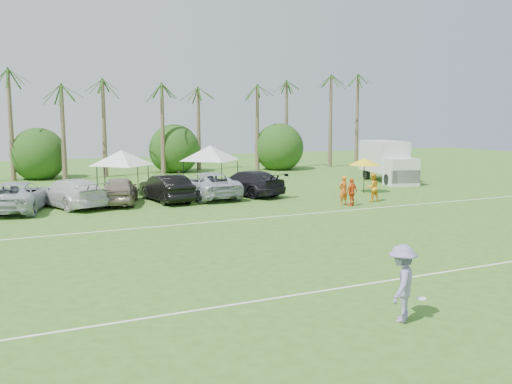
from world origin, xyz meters
name	(u,v)px	position (x,y,z in m)	size (l,w,h in m)	color
ground	(392,306)	(0.00, 0.00, 0.00)	(120.00, 120.00, 0.00)	#396A1F
field_lines	(265,247)	(0.00, 8.00, 0.01)	(80.00, 12.10, 0.01)	white
palm_tree_3	(7,55)	(-8.00, 38.00, 10.06)	(2.40, 2.40, 11.90)	brown
palm_tree_4	(61,89)	(-4.00, 38.00, 7.48)	(2.40, 2.40, 8.90)	brown
palm_tree_5	(110,79)	(0.00, 38.00, 8.35)	(2.40, 2.40, 9.90)	brown
palm_tree_6	(155,71)	(4.00, 38.00, 9.21)	(2.40, 2.40, 10.90)	brown
palm_tree_7	(198,63)	(8.00, 38.00, 10.06)	(2.40, 2.40, 11.90)	brown
palm_tree_8	(247,92)	(13.00, 38.00, 7.48)	(2.40, 2.40, 8.90)	brown
palm_tree_9	(293,84)	(18.00, 38.00, 8.35)	(2.40, 2.40, 9.90)	brown
palm_tree_10	(336,77)	(23.00, 38.00, 9.21)	(2.40, 2.40, 10.90)	brown
palm_tree_11	(368,70)	(27.00, 38.00, 10.06)	(2.40, 2.40, 11.90)	brown
bush_tree_1	(38,157)	(-6.00, 39.00, 1.80)	(4.00, 4.00, 4.00)	brown
bush_tree_2	(175,153)	(6.00, 39.00, 1.80)	(4.00, 4.00, 4.00)	brown
bush_tree_3	(270,150)	(16.00, 39.00, 1.80)	(4.00, 4.00, 4.00)	brown
sideline_player_a	(343,190)	(9.03, 15.77, 0.87)	(0.64, 0.42, 1.75)	orange
sideline_player_b	(372,187)	(11.41, 16.09, 0.89)	(0.86, 0.67, 1.78)	#F7A11B
sideline_player_c	(352,192)	(9.29, 15.26, 0.82)	(0.96, 0.40, 1.64)	#F7571B
box_truck	(388,160)	(18.98, 24.16, 1.73)	(3.73, 6.64, 3.23)	silver
canopy_tent_left	(121,150)	(-1.86, 25.74, 3.00)	(4.32, 4.32, 3.50)	black
canopy_tent_right	(210,145)	(4.39, 25.66, 3.17)	(4.57, 4.57, 3.70)	black
market_umbrella	(364,162)	(13.36, 19.63, 2.15)	(2.15, 2.15, 2.40)	black
frisbee_player	(402,283)	(-0.55, -1.01, 1.01)	(1.48, 1.41, 2.01)	#857EB2
parked_car_2	(18,196)	(-8.56, 21.71, 0.83)	(2.77, 6.00, 1.67)	silver
parked_car_3	(70,193)	(-5.73, 21.92, 0.83)	(2.34, 5.75, 1.67)	silver
parked_car_4	(119,190)	(-2.90, 21.84, 0.83)	(1.97, 4.89, 1.67)	gray
parked_car_5	(166,188)	(-0.07, 21.64, 0.83)	(1.76, 5.06, 1.67)	black
parked_car_6	(207,185)	(2.77, 22.00, 0.83)	(2.77, 6.00, 1.67)	#B3B8C4
parked_car_7	(247,183)	(5.60, 21.94, 0.83)	(2.34, 5.75, 1.67)	black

